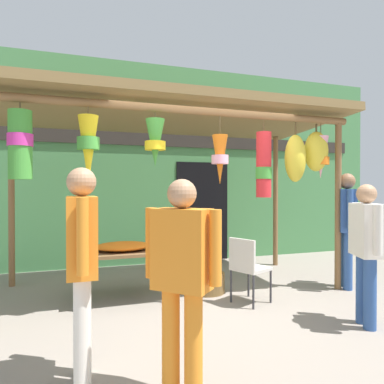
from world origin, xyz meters
TOP-DOWN VIEW (x-y plane):
  - ground_plane at (0.00, 0.00)m, footprint 30.00×30.00m
  - shop_facade at (0.01, 2.71)m, footprint 9.83×0.29m
  - market_stall_canopy at (-0.17, 0.70)m, footprint 5.05×2.19m
  - display_table at (-0.97, 0.55)m, footprint 1.16×0.83m
  - flower_heap_on_table at (-1.01, 0.49)m, footprint 0.75×0.52m
  - folding_chair at (0.46, -0.16)m, footprint 0.53×0.53m
  - wicker_basket_by_table at (0.15, 0.47)m, footprint 0.50×0.50m
  - vendor_in_orange at (2.18, 0.01)m, footprint 0.40×0.51m
  - customer_foreground at (-1.58, -1.36)m, footprint 0.22×0.59m
  - shopper_by_bananas at (1.32, -1.21)m, footprint 0.35×0.56m
  - passerby_at_right at (-0.91, -1.80)m, footprint 0.45×0.44m

SIDE VIEW (x-z plane):
  - ground_plane at x=0.00m, z-range 0.00..0.00m
  - wicker_basket_by_table at x=0.15m, z-range 0.00..0.28m
  - folding_chair at x=0.46m, z-range 0.08..0.92m
  - display_table at x=-0.97m, z-range 0.26..0.92m
  - flower_heap_on_table at x=-1.01m, z-range 0.66..0.77m
  - shopper_by_bananas at x=1.32m, z-range 0.13..1.65m
  - passerby_at_right at x=-0.91m, z-range 0.13..1.68m
  - customer_foreground at x=-1.58m, z-range 0.15..1.78m
  - vendor_in_orange at x=2.18m, z-range 0.16..1.85m
  - shop_facade at x=0.01m, z-range 0.00..3.89m
  - market_stall_canopy at x=-0.17m, z-range 1.03..3.73m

